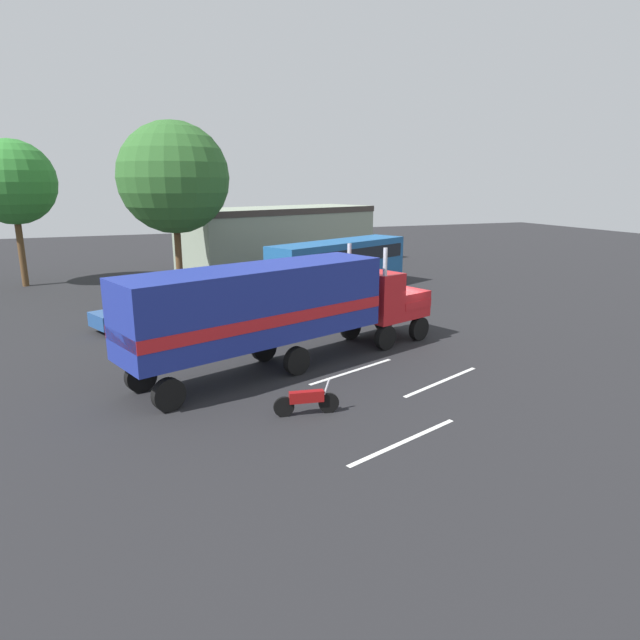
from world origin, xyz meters
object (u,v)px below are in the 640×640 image
person_bystander (292,320)px  tree_left (174,178)px  parked_car (139,312)px  parked_bus (339,261)px  tree_center (12,182)px  motorcycle (307,400)px  semi_truck (281,305)px

person_bystander → tree_left: tree_left is taller
person_bystander → parked_car: 8.13m
parked_bus → parked_car: (-13.14, -4.92, -1.26)m
person_bystander → parked_car: bearing=144.7°
tree_left → tree_center: tree_left is taller
parked_bus → tree_center: tree_center is taller
person_bystander → parked_bus: size_ratio=0.15×
motorcycle → tree_center: size_ratio=0.21×
semi_truck → person_bystander: 4.46m
parked_bus → tree_left: (-9.99, 3.72, 5.38)m
parked_bus → tree_center: 22.91m
parked_car → parked_bus: bearing=20.5°
parked_car → semi_truck: bearing=-59.9°
person_bystander → parked_car: person_bystander is taller
parked_bus → tree_center: size_ratio=1.10×
parked_car → motorcycle: parked_car is taller
person_bystander → motorcycle: 8.84m
person_bystander → parked_bus: bearing=55.9°
tree_center → tree_left: bearing=-31.9°
tree_left → motorcycle: bearing=-87.1°
semi_truck → parked_bus: bearing=58.5°
parked_car → tree_left: size_ratio=0.43×
person_bystander → tree_center: size_ratio=0.16×
parked_bus → parked_car: 14.09m
parked_bus → tree_left: tree_left is taller
semi_truck → person_bystander: semi_truck is taller
semi_truck → tree_left: (-1.77, 17.13, 4.92)m
semi_truck → motorcycle: size_ratio=6.75×
parked_car → tree_center: bearing=114.8°
semi_truck → tree_left: size_ratio=1.29×
tree_left → tree_center: bearing=148.1°
semi_truck → parked_bus: semi_truck is taller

